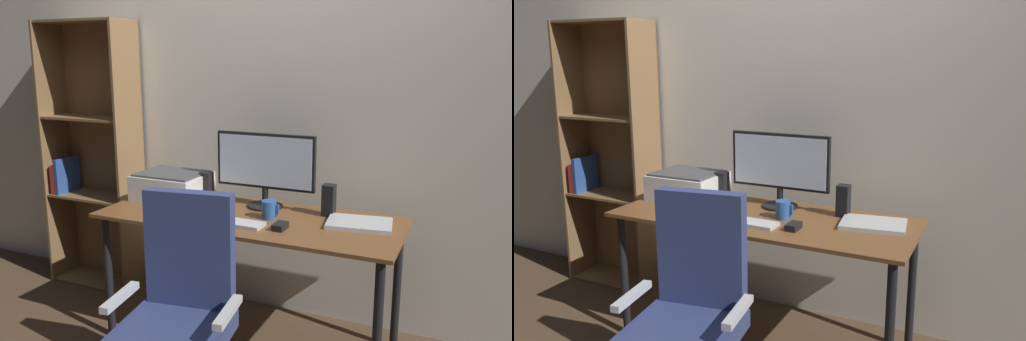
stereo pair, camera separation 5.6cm
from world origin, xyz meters
The scene contains 14 objects.
ground_plane centered at (0.00, 0.00, 0.00)m, with size 12.00×12.00×0.00m, color #4C3826.
back_wall centered at (0.00, 0.50, 1.30)m, with size 6.40×0.10×2.60m, color silver.
desk centered at (0.00, 0.00, 0.65)m, with size 1.62×0.65×0.74m.
monitor centered at (0.01, 0.19, 0.98)m, with size 0.58×0.20×0.42m.
keyboard centered at (0.00, -0.16, 0.75)m, with size 0.29×0.11×0.02m, color #B7BABC.
mouse centered at (0.23, -0.14, 0.76)m, with size 0.06×0.10×0.03m, color black.
coffee_mug centered at (0.11, 0.00, 0.79)m, with size 0.09×0.08×0.10m.
laptop centered at (0.58, 0.08, 0.75)m, with size 0.32×0.23×0.02m, color #B7BABC.
speaker_left centered at (-0.36, 0.18, 0.82)m, with size 0.06×0.07×0.17m, color black.
speaker_right centered at (0.38, 0.18, 0.82)m, with size 0.06×0.07×0.17m, color black.
printer centered at (-0.57, 0.13, 0.82)m, with size 0.40×0.34×0.16m.
paper_sheet centered at (-0.29, -0.17, 0.74)m, with size 0.21×0.30×0.00m, color white.
office_chair centered at (0.00, -0.71, 0.46)m, with size 0.55×0.54×1.01m.
bookshelf centered at (-1.33, 0.33, 0.89)m, with size 0.66×0.28×1.81m.
Camera 1 is at (1.11, -2.38, 1.56)m, focal length 35.99 mm.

